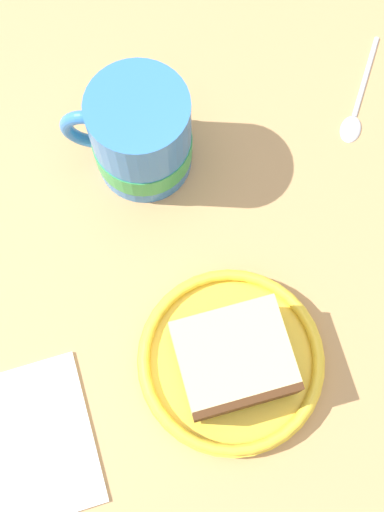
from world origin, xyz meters
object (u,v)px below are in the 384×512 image
at_px(cake_slice, 233,359).
at_px(small_plate, 231,360).
at_px(tea_mug, 140,136).
at_px(teaspoon, 357,110).
at_px(folded_napkin, 21,445).

bearing_deg(cake_slice, small_plate, 70.81).
distance_m(small_plate, tea_mug, 0.21).
bearing_deg(tea_mug, teaspoon, -20.64).
bearing_deg(small_plate, cake_slice, -109.19).
xyz_separation_m(tea_mug, folded_napkin, (-0.23, -0.16, -0.04)).
relative_size(cake_slice, tea_mug, 1.05).
height_order(cake_slice, teaspoon, cake_slice).
relative_size(small_plate, folded_napkin, 1.26).
bearing_deg(small_plate, teaspoon, 27.82).
height_order(tea_mug, folded_napkin, tea_mug).
bearing_deg(teaspoon, cake_slice, -151.81).
height_order(tea_mug, teaspoon, tea_mug).
relative_size(teaspoon, folded_napkin, 0.84).
bearing_deg(small_plate, tea_mug, 77.79).
bearing_deg(tea_mug, folded_napkin, -144.74).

